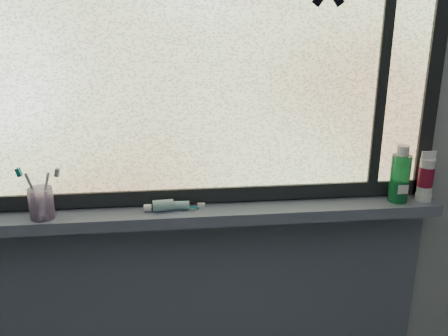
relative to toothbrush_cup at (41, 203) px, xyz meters
The scene contains 12 objects.
wall_back 0.55m from the toothbrush_cup, 10.68° to the left, with size 3.00×0.01×2.50m, color #9EA3A8.
windowsill 0.51m from the toothbrush_cup, ahead, with size 1.62×0.14×0.04m, color #535B6F.
sill_apron 0.77m from the toothbrush_cup, ahead, with size 1.62×0.02×0.98m, color #535B6F.
window_pane 0.69m from the toothbrush_cup, ahead, with size 1.50×0.01×1.00m, color silver.
frame_bottom 0.51m from the toothbrush_cup, ahead, with size 1.60×0.03×0.05m, color black.
frame_right 1.36m from the toothbrush_cup, ahead, with size 0.05×0.03×1.10m, color black.
frame_mullion 1.20m from the toothbrush_cup, ahead, with size 0.04×0.03×1.00m, color black.
toothpaste_tube 0.40m from the toothbrush_cup, ahead, with size 0.21×0.04×0.04m, color silver, non-canonical shape.
toothbrush_cup is the anchor object (origin of this frame).
toothbrush_lying 0.42m from the toothbrush_cup, ahead, with size 0.20×0.02×0.01m, color #0C676F, non-canonical shape.
mouthwash_bottle 1.18m from the toothbrush_cup, ahead, with size 0.07×0.07×0.16m, color #1B8C45.
cream_tube 1.27m from the toothbrush_cup, ahead, with size 0.05×0.05×0.13m, color silver.
Camera 1 is at (-0.09, -0.29, 1.68)m, focal length 40.00 mm.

